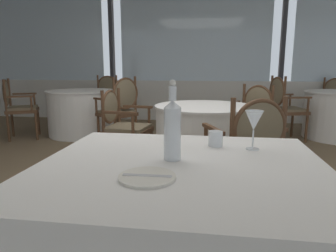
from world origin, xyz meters
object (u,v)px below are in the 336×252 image
(dining_chair_0_0, at_px, (335,98))
(dining_chair_1_0, at_px, (121,105))
(dining_chair_2_2, at_px, (122,122))
(water_bottle, at_px, (172,128))
(dining_chair_1_1, at_px, (106,96))
(side_plate, at_px, (147,177))
(dining_chair_2_0, at_px, (249,147))
(water_tumbler, at_px, (216,139))
(wine_glass, at_px, (254,121))
(dining_chair_0_1, at_px, (283,103))
(dining_chair_2_1, at_px, (252,115))
(dining_chair_1_2, at_px, (16,104))

(dining_chair_0_0, bearing_deg, dining_chair_1_0, -49.33)
(dining_chair_1_0, bearing_deg, dining_chair_2_2, 140.60)
(water_bottle, xyz_separation_m, dining_chair_1_1, (-1.95, 4.62, -0.33))
(side_plate, xyz_separation_m, dining_chair_2_0, (0.51, 1.24, -0.20))
(dining_chair_2_2, bearing_deg, water_tumbler, -51.95)
(side_plate, xyz_separation_m, wine_glass, (0.42, 0.45, 0.13))
(water_bottle, xyz_separation_m, dining_chair_0_0, (2.51, 4.94, -0.33))
(side_plate, bearing_deg, dining_chair_2_2, 109.04)
(wine_glass, height_order, dining_chair_0_0, wine_glass)
(water_tumbler, relative_size, dining_chair_0_0, 0.08)
(wine_glass, xyz_separation_m, dining_chair_0_1, (0.91, 3.43, -0.30))
(dining_chair_0_0, distance_m, dining_chair_0_1, 1.79)
(dining_chair_2_1, relative_size, dining_chair_2_2, 1.03)
(dining_chair_1_1, relative_size, dining_chair_1_2, 1.02)
(water_bottle, distance_m, dining_chair_0_0, 5.55)
(dining_chair_2_0, height_order, dining_chair_2_2, dining_chair_2_0)
(water_bottle, relative_size, dining_chair_2_1, 0.37)
(side_plate, distance_m, dining_chair_0_0, 5.78)
(dining_chair_2_1, bearing_deg, dining_chair_2_2, -29.97)
(dining_chair_1_1, xyz_separation_m, dining_chair_1_2, (-0.96, -1.46, 0.01))
(dining_chair_1_1, distance_m, dining_chair_1_2, 1.75)
(dining_chair_0_1, height_order, dining_chair_1_1, dining_chair_0_1)
(dining_chair_0_0, xyz_separation_m, dining_chair_0_1, (-1.24, -1.30, 0.03))
(dining_chair_1_0, bearing_deg, side_plate, 141.78)
(water_bottle, height_order, dining_chair_1_0, water_bottle)
(dining_chair_0_0, relative_size, dining_chair_2_0, 1.00)
(water_bottle, relative_size, dining_chair_0_0, 0.36)
(wine_glass, xyz_separation_m, dining_chair_2_2, (-1.20, 1.79, -0.36))
(dining_chair_0_0, relative_size, dining_chair_2_2, 1.04)
(side_plate, relative_size, dining_chair_2_0, 0.22)
(wine_glass, bearing_deg, water_tumbler, 167.98)
(dining_chair_1_2, xyz_separation_m, dining_chair_2_0, (3.36, -2.15, -0.01))
(dining_chair_0_0, bearing_deg, dining_chair_2_2, -35.29)
(dining_chair_1_2, bearing_deg, dining_chair_2_2, -55.74)
(side_plate, xyz_separation_m, dining_chair_0_0, (2.57, 5.18, -0.20))
(dining_chair_1_1, distance_m, dining_chair_2_1, 3.30)
(dining_chair_0_0, xyz_separation_m, dining_chair_1_2, (-5.41, -1.78, 0.01))
(wine_glass, relative_size, dining_chair_0_0, 0.20)
(dining_chair_0_1, bearing_deg, side_plate, -125.48)
(dining_chair_2_2, bearing_deg, dining_chair_1_0, 115.17)
(water_tumbler, relative_size, dining_chair_2_1, 0.08)
(dining_chair_1_0, bearing_deg, water_tumbler, 148.97)
(dining_chair_0_0, bearing_deg, dining_chair_0_1, -30.15)
(dining_chair_2_0, bearing_deg, dining_chair_2_2, 29.91)
(water_bottle, height_order, dining_chair_1_1, water_bottle)
(water_tumbler, bearing_deg, dining_chair_1_0, 115.70)
(dining_chair_0_0, xyz_separation_m, dining_chair_1_0, (-3.67, -1.89, 0.03))
(side_plate, distance_m, dining_chair_1_2, 4.43)
(dining_chair_0_1, xyz_separation_m, dining_chair_2_2, (-2.11, -1.63, -0.06))
(dining_chair_0_0, distance_m, dining_chair_1_1, 4.47)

